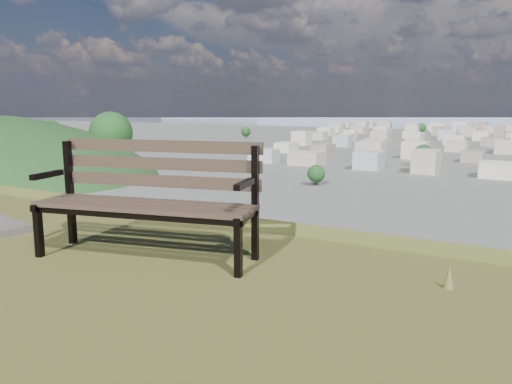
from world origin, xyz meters
The scene contains 2 objects.
park_bench centered at (-0.11, 2.75, 25.59)m, with size 2.07×1.07×1.04m.
city_trees centered at (-26.39, 319.00, 4.83)m, with size 406.52×387.20×9.98m.
Camera 1 is at (2.90, -0.61, 26.37)m, focal length 35.00 mm.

